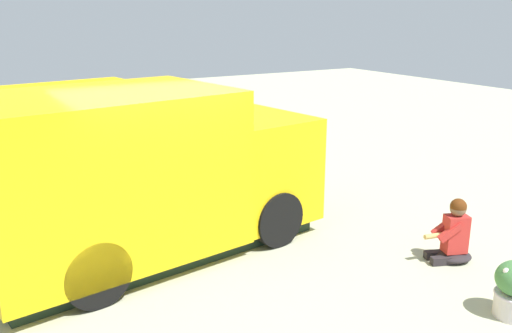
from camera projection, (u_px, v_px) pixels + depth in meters
ground_plane at (172, 263)px, 7.71m from camera, size 40.00×40.00×0.00m
food_truck at (143, 177)px, 7.78m from camera, size 3.22×5.14×2.42m
person_customer at (453, 236)px, 7.69m from camera, size 0.60×0.78×0.93m
planter_flowering_side at (254, 149)px, 12.27m from camera, size 0.63×0.63×0.87m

